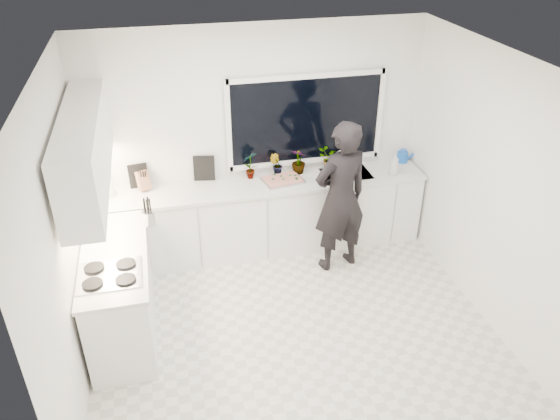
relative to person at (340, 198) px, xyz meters
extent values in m
cube|color=beige|center=(-0.79, -0.90, -0.92)|extent=(4.00, 3.50, 0.02)
cube|color=white|center=(-0.79, 0.86, 0.44)|extent=(4.00, 0.02, 2.70)
cube|color=white|center=(-2.80, -0.90, 0.44)|extent=(0.02, 3.50, 2.70)
cube|color=white|center=(1.22, -0.90, 0.44)|extent=(0.02, 3.50, 2.70)
cube|color=white|center=(-0.79, -0.90, 1.80)|extent=(4.00, 3.50, 0.02)
cube|color=black|center=(-0.19, 0.83, 0.64)|extent=(1.80, 0.02, 1.00)
cube|color=white|center=(-0.79, 0.55, -0.47)|extent=(3.92, 0.58, 0.88)
cube|color=white|center=(-2.46, -0.55, -0.47)|extent=(0.58, 1.60, 0.88)
cube|color=silver|center=(-0.79, 0.54, -0.01)|extent=(3.94, 0.62, 0.04)
cube|color=silver|center=(-2.46, -0.55, -0.01)|extent=(0.62, 1.60, 0.04)
cube|color=white|center=(-2.58, -0.20, 0.94)|extent=(0.34, 2.10, 0.70)
cube|color=silver|center=(0.26, 0.55, -0.04)|extent=(0.58, 0.42, 0.14)
cylinder|color=silver|center=(0.26, 0.75, 0.12)|extent=(0.03, 0.03, 0.22)
cube|color=black|center=(-2.48, -0.90, 0.02)|extent=(0.56, 0.48, 0.03)
imported|color=black|center=(0.00, 0.00, 0.00)|extent=(0.75, 0.58, 1.83)
cube|color=silver|center=(-0.54, 0.52, 0.02)|extent=(0.52, 0.42, 0.03)
cube|color=#CD451B|center=(-0.54, 0.52, 0.04)|extent=(0.47, 0.38, 0.01)
cylinder|color=blue|center=(1.06, 0.71, 0.07)|extent=(0.14, 0.14, 0.13)
cylinder|color=white|center=(-2.53, 0.65, 0.14)|extent=(0.15, 0.15, 0.26)
cube|color=#A56E4C|center=(-2.14, 0.69, 0.12)|extent=(0.16, 0.14, 0.22)
cylinder|color=#ACABB0|center=(-2.11, -0.10, 0.09)|extent=(0.16, 0.16, 0.16)
cube|color=black|center=(-2.19, 0.79, 0.15)|extent=(0.22, 0.05, 0.28)
cube|color=black|center=(-1.43, 0.79, 0.16)|extent=(0.25, 0.07, 0.30)
imported|color=#26662D|center=(-0.89, 0.71, 0.18)|extent=(0.22, 0.20, 0.34)
imported|color=#26662D|center=(-0.58, 0.71, 0.14)|extent=(0.17, 0.15, 0.27)
imported|color=#26662D|center=(-0.30, 0.71, 0.16)|extent=(0.24, 0.24, 0.30)
imported|color=#26662D|center=(0.09, 0.71, 0.14)|extent=(0.29, 0.26, 0.27)
imported|color=#D8BF66|center=(0.81, 0.40, 0.15)|extent=(0.16, 0.15, 0.29)
imported|color=#D8BF66|center=(0.80, 0.40, 0.10)|extent=(0.10, 0.10, 0.19)
camera|label=1|loc=(-1.90, -5.06, 2.98)|focal=35.00mm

